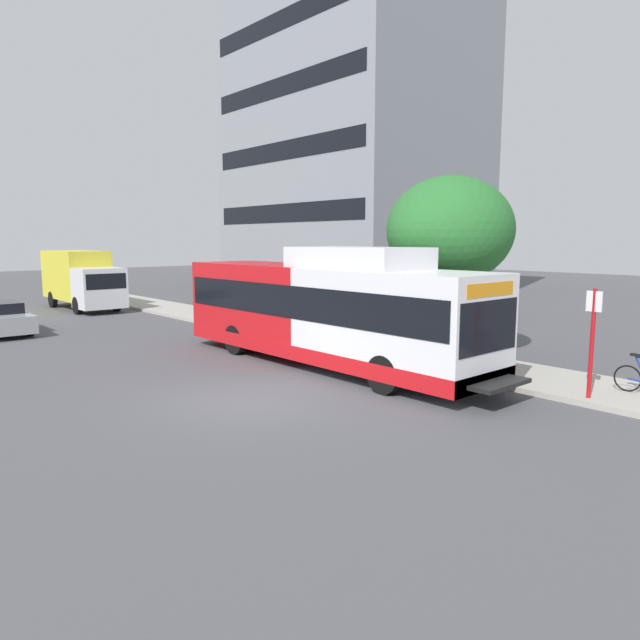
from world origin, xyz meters
The scene contains 8 objects.
ground_plane centered at (0.00, 8.00, 0.00)m, with size 120.00×120.00×0.00m, color #4C4C51.
sidewalk_curb centered at (7.00, 6.00, 0.07)m, with size 3.00×56.00×0.14m, color #A8A399.
transit_bus centered at (4.02, 1.64, 1.70)m, with size 2.58×12.25×3.65m.
bus_stop_sign_pole centered at (5.89, -5.65, 1.65)m, with size 0.10×0.36×2.60m.
street_tree_near_stop centered at (7.62, -0.28, 4.15)m, with size 4.00×4.00×5.72m.
box_truck_background centered at (3.52, 21.55, 1.74)m, with size 2.32×7.01×3.25m.
apartment_tower_backdrop centered at (19.50, 16.18, 12.74)m, with size 11.51×14.65×25.48m.
lattice_comm_tower centered at (19.64, 29.26, 8.99)m, with size 1.10×1.10×27.17m.
Camera 1 is at (-7.59, -11.32, 3.84)m, focal length 32.08 mm.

